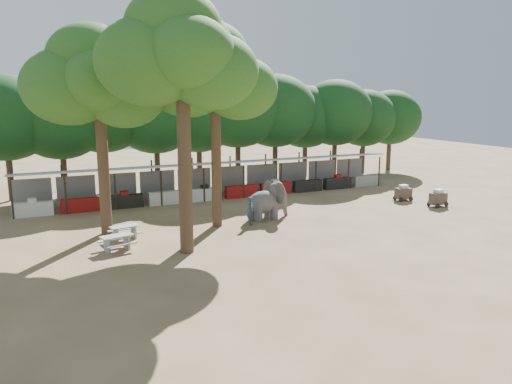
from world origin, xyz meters
name	(u,v)px	position (x,y,z in m)	size (l,w,h in m)	color
ground	(317,248)	(0.00, 0.00, 0.00)	(100.00, 100.00, 0.00)	brown
vendor_stalls	(219,181)	(0.00, 13.84, 1.18)	(28.00, 2.99, 2.80)	#9B9EA3
yard_tree_left	(95,79)	(-9.13, 7.19, 8.20)	(7.10, 6.90, 11.02)	#332316
yard_tree_center	(178,54)	(-6.13, 2.19, 9.21)	(7.10, 6.90, 12.04)	#332316
yard_tree_back	(211,74)	(-3.13, 6.19, 8.54)	(7.10, 6.90, 11.36)	#332316
backdrop_trees	(196,119)	(0.00, 19.00, 5.51)	(46.46, 5.95, 8.33)	#332316
elephant	(268,201)	(0.38, 6.28, 1.12)	(3.00, 2.24, 2.24)	#444242
handler	(251,211)	(-1.17, 5.36, 0.84)	(0.60, 0.40, 1.67)	#26384C
picnic_table_near	(117,241)	(-9.01, 3.66, 0.49)	(1.79, 1.68, 0.75)	gray
picnic_table_far	(125,231)	(-8.32, 5.42, 0.47)	(1.63, 1.52, 0.72)	gray
cart_front	(438,198)	(12.28, 4.57, 0.59)	(1.29, 0.92, 1.19)	#382E27
cart_back	(403,193)	(11.49, 7.09, 0.56)	(1.24, 0.88, 1.14)	#382E27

